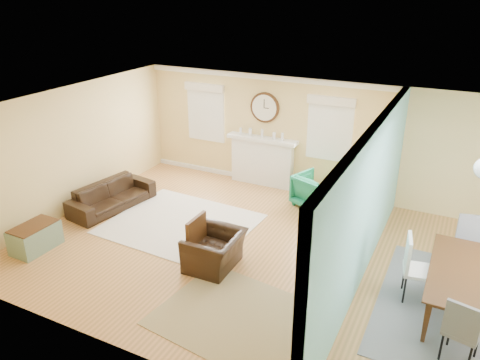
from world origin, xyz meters
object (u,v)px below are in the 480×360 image
at_px(eames_chair, 215,251).
at_px(green_chair, 314,190).
at_px(credenza, 358,222).
at_px(dining_table, 469,294).
at_px(sofa, 112,196).

bearing_deg(eames_chair, green_chair, 164.88).
height_order(eames_chair, credenza, credenza).
distance_m(green_chair, credenza, 1.62).
height_order(credenza, dining_table, credenza).
relative_size(green_chair, credenza, 0.55).
bearing_deg(dining_table, sofa, 86.10).
relative_size(eames_chair, credenza, 0.68).
bearing_deg(sofa, green_chair, -53.03).
bearing_deg(dining_table, credenza, 54.55).
relative_size(sofa, eames_chair, 1.98).
relative_size(sofa, credenza, 1.35).
xyz_separation_m(sofa, eames_chair, (3.09, -1.00, 0.03)).
relative_size(sofa, green_chair, 2.44).
distance_m(sofa, eames_chair, 3.25).
bearing_deg(green_chair, credenza, 158.36).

